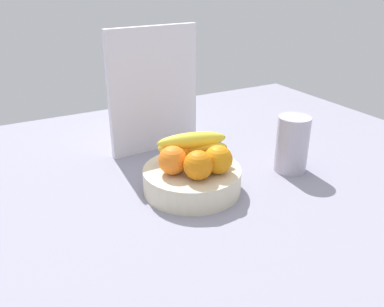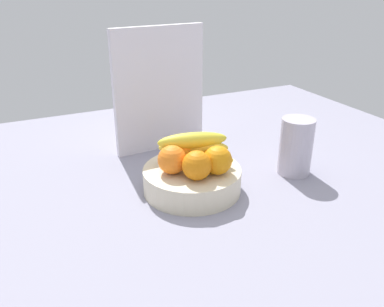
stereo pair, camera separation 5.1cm
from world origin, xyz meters
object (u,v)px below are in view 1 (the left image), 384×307
Objects in this scene: orange_back_right at (173,160)px; banana_bunch at (195,148)px; orange_front_right at (218,160)px; cutting_board at (154,91)px; orange_center at (203,148)px; fruit_bowl at (192,179)px; thermos_tumbler at (292,144)px; orange_back_left at (180,151)px; orange_front_left at (198,165)px.

banana_bunch is (6.93, 2.03, 0.79)cm from orange_back_right.
orange_back_right is 7.27cm from banana_bunch.
cutting_board reaches higher than orange_front_right.
orange_front_right is 7.70cm from orange_center.
thermos_tumbler is (28.69, -2.86, 4.63)cm from fruit_bowl.
orange_back_right is at bearing -134.42° from orange_back_left.
cutting_board reaches higher than orange_front_left.
banana_bunch is at bearing -162.82° from orange_center.
orange_front_right and orange_back_left have the same top height.
orange_back_left is 0.19× the size of cutting_board.
orange_front_right is at bearing -175.54° from thermos_tumbler.
orange_back_right is at bearing 175.19° from thermos_tumbler.
orange_front_right is (4.31, -4.76, 6.38)cm from fruit_bowl.
fruit_bowl is 3.49× the size of orange_front_left.
fruit_bowl is 3.49× the size of orange_back_right.
fruit_bowl is 7.59cm from orange_back_left.
orange_front_left is (-1.24, -5.18, 6.38)cm from fruit_bowl.
thermos_tumbler is at bearing -5.69° from fruit_bowl.
orange_back_left is (-5.58, 8.68, 0.00)cm from orange_front_right.
orange_front_right is at bearing -47.81° from fruit_bowl.
orange_front_left is at bearing -53.14° from orange_back_right.
banana_bunch is 0.50× the size of cutting_board.
orange_back_left is at bearing 170.65° from orange_center.
orange_back_right is 0.19× the size of cutting_board.
fruit_bowl is 0.66× the size of cutting_board.
fruit_bowl is 29.20cm from thermos_tumbler.
thermos_tumbler is (29.95, -6.78, -1.74)cm from orange_back_left.
orange_center is 26.91cm from cutting_board.
orange_front_left is at bearing -126.56° from orange_center.
orange_center is 1.00× the size of orange_back_right.
orange_front_right is 1.00× the size of orange_back_left.
cutting_board is (2.96, 28.34, 15.03)cm from fruit_bowl.
banana_bunch is at bearing -97.07° from cutting_board.
orange_front_right is at bearing -92.25° from cutting_board.
orange_center is at bearing 16.56° from orange_back_right.
orange_front_left is 6.46cm from orange_back_right.
thermos_tumbler is (29.93, 2.32, -1.74)cm from orange_front_left.
orange_back_left is 30.76cm from thermos_tumbler.
orange_back_left is at bearing 90.12° from orange_front_left.
orange_back_left is 26.25cm from cutting_board.
orange_back_right is at bearing 153.27° from orange_front_right.
orange_back_right is (-9.43, 4.75, 0.00)cm from orange_front_right.
thermos_tumbler is at bearing -13.59° from orange_center.
orange_front_left is at bearing -175.57° from thermos_tumbler.
orange_back_left is 0.45× the size of thermos_tumbler.
orange_back_right is 30.72cm from cutting_board.
orange_front_right is 0.19× the size of cutting_board.
orange_front_left is at bearing -175.70° from orange_front_right.
orange_back_right is at bearing -163.71° from banana_bunch.
thermos_tumbler reaches higher than orange_front_left.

